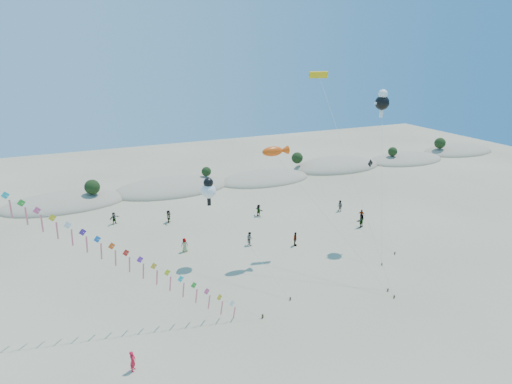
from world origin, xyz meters
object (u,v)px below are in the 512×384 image
object	(u,v)px
flyer_foreground	(133,361)
parafoil_kite	(320,80)
fish_kite	(276,151)
kite_train	(62,224)

from	to	relation	value
flyer_foreground	parafoil_kite	bearing A→B (deg)	-30.98
fish_kite	flyer_foreground	size ratio (longest dim) A/B	7.72
kite_train	flyer_foreground	size ratio (longest dim) A/B	17.07
kite_train	parafoil_kite	size ratio (longest dim) A/B	1.40
kite_train	fish_kite	distance (m)	21.02
parafoil_kite	flyer_foreground	bearing A→B (deg)	-149.40
kite_train	flyer_foreground	bearing A→B (deg)	-64.32
fish_kite	flyer_foreground	xyz separation A→B (m)	(-16.90, -11.85, -10.97)
fish_kite	parafoil_kite	world-z (taller)	parafoil_kite
fish_kite	flyer_foreground	bearing A→B (deg)	-144.96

